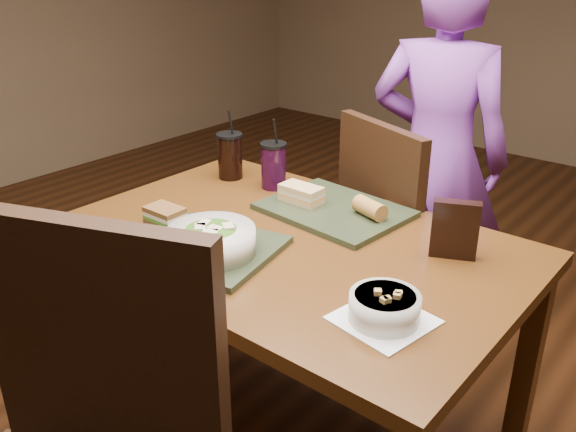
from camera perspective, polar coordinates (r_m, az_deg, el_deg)
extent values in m
cube|color=#4D2C0F|center=(2.12, -19.68, -10.55)|extent=(0.06, 0.06, 0.71)
cube|color=#4D2C0F|center=(2.51, -5.16, -3.51)|extent=(0.06, 0.06, 0.71)
cube|color=#4D2C0F|center=(1.98, 21.36, -13.50)|extent=(0.06, 0.06, 0.71)
cube|color=#4D2C0F|center=(1.73, 0.00, -2.73)|extent=(1.30, 0.85, 0.04)
cube|color=black|center=(1.19, -16.76, -12.94)|extent=(0.46, 0.22, 0.56)
cube|color=black|center=(2.35, 10.51, -3.06)|extent=(0.55, 0.55, 0.04)
cube|color=black|center=(2.08, 8.44, 1.78)|extent=(0.41, 0.19, 0.51)
cube|color=black|center=(2.41, 4.12, -8.41)|extent=(0.04, 0.04, 0.44)
cube|color=black|center=(2.26, 11.80, -11.40)|extent=(0.04, 0.04, 0.44)
cube|color=black|center=(2.68, 8.69, -5.12)|extent=(0.04, 0.04, 0.44)
cube|color=black|center=(2.54, 15.76, -7.52)|extent=(0.04, 0.04, 0.44)
imported|color=purple|center=(2.46, 13.75, 5.33)|extent=(0.61, 0.47, 1.50)
cube|color=#252D1B|center=(1.67, -8.44, -2.81)|extent=(0.48, 0.40, 0.02)
cube|color=#252D1B|center=(1.89, 4.34, 0.56)|extent=(0.45, 0.35, 0.02)
cylinder|color=silver|center=(1.60, -7.18, -2.31)|extent=(0.23, 0.23, 0.07)
ellipsoid|color=#427219|center=(1.60, -7.20, -1.87)|extent=(0.19, 0.19, 0.06)
cube|color=beige|center=(1.59, -8.22, -1.06)|extent=(0.05, 0.05, 0.01)
cube|color=beige|center=(1.56, -7.28, -1.54)|extent=(0.05, 0.05, 0.01)
cube|color=beige|center=(1.58, -5.61, -0.98)|extent=(0.05, 0.04, 0.01)
cube|color=beige|center=(1.58, -6.84, -1.20)|extent=(0.04, 0.03, 0.01)
cube|color=beige|center=(1.61, -7.86, -0.69)|extent=(0.04, 0.05, 0.01)
cube|color=white|center=(1.38, 8.92, -9.58)|extent=(0.22, 0.22, 0.00)
cylinder|color=silver|center=(1.36, 9.01, -8.43)|extent=(0.16, 0.16, 0.06)
cylinder|color=black|center=(1.35, 9.08, -7.56)|extent=(0.13, 0.13, 0.01)
cube|color=#B28947|center=(1.34, 10.31, -7.17)|extent=(0.02, 0.02, 0.01)
cube|color=#B28947|center=(1.34, 8.41, -7.05)|extent=(0.02, 0.02, 0.01)
cube|color=#B28947|center=(1.33, 10.16, -7.35)|extent=(0.02, 0.02, 0.01)
cube|color=#B28947|center=(1.31, 9.02, -7.77)|extent=(0.02, 0.02, 0.01)
cube|color=#B28947|center=(1.32, 9.25, -7.71)|extent=(0.02, 0.02, 0.01)
cube|color=#593819|center=(1.80, -11.39, -0.51)|extent=(0.11, 0.08, 0.01)
cube|color=#3F721E|center=(1.79, -11.42, -0.14)|extent=(0.11, 0.08, 0.01)
cube|color=beige|center=(1.79, -11.45, 0.18)|extent=(0.11, 0.08, 0.01)
cube|color=#593819|center=(1.78, -11.49, 0.57)|extent=(0.11, 0.08, 0.01)
cube|color=tan|center=(1.92, 1.24, 1.62)|extent=(0.13, 0.07, 0.02)
cube|color=orange|center=(1.91, 1.24, 1.95)|extent=(0.13, 0.07, 0.01)
cube|color=beige|center=(1.91, 1.25, 2.16)|extent=(0.13, 0.07, 0.01)
cube|color=tan|center=(1.91, 1.25, 2.57)|extent=(0.13, 0.07, 0.02)
cylinder|color=#AD7533|center=(1.48, -8.03, -5.10)|extent=(0.11, 0.06, 0.05)
cylinder|color=#AD7533|center=(1.82, 7.66, 0.74)|extent=(0.12, 0.08, 0.05)
cylinder|color=black|center=(2.16, -5.44, 5.50)|extent=(0.09, 0.09, 0.15)
cylinder|color=black|center=(2.14, -5.53, 7.55)|extent=(0.09, 0.09, 0.01)
cylinder|color=black|center=(2.12, -5.38, 8.64)|extent=(0.01, 0.02, 0.10)
cylinder|color=black|center=(2.06, -1.36, 4.62)|extent=(0.08, 0.08, 0.15)
cylinder|color=black|center=(2.04, -1.38, 6.70)|extent=(0.09, 0.09, 0.01)
cylinder|color=black|center=(2.02, -1.18, 7.81)|extent=(0.01, 0.02, 0.10)
cube|color=black|center=(1.65, 15.33, -1.22)|extent=(0.12, 0.08, 0.16)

